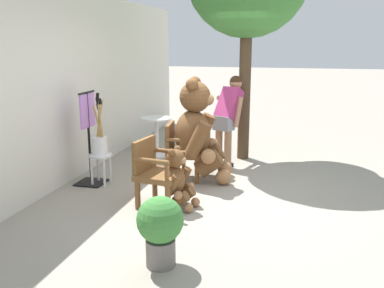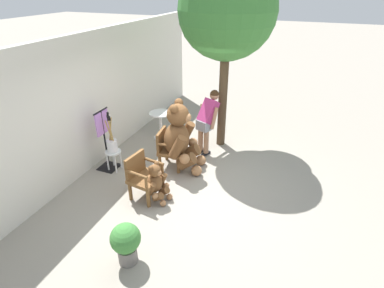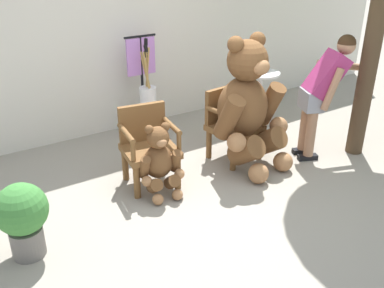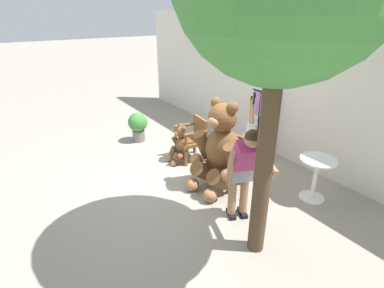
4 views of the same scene
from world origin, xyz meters
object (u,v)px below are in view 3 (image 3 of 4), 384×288
(potted_plant, at_px, (22,216))
(white_stool, at_px, (149,113))
(teddy_bear_small, at_px, (160,161))
(round_side_table, at_px, (260,90))
(wooden_chair_left, at_px, (148,144))
(brush_bucket, at_px, (148,92))
(clothing_display_stand, at_px, (142,84))
(wooden_chair_right, at_px, (232,122))
(teddy_bear_large, at_px, (248,105))
(person_visitor, at_px, (323,87))

(potted_plant, bearing_deg, white_stool, 38.48)
(teddy_bear_small, xyz_separation_m, white_stool, (0.58, 1.34, -0.03))
(teddy_bear_small, distance_m, round_side_table, 2.53)
(wooden_chair_left, bearing_deg, round_side_table, 19.04)
(brush_bucket, height_order, clothing_display_stand, clothing_display_stand)
(wooden_chair_right, distance_m, teddy_bear_small, 1.19)
(teddy_bear_large, xyz_separation_m, person_visitor, (0.89, -0.30, 0.14))
(brush_bucket, relative_size, round_side_table, 1.24)
(clothing_display_stand, bearing_deg, wooden_chair_right, -64.86)
(wooden_chair_left, bearing_deg, person_visitor, -15.36)
(wooden_chair_right, relative_size, brush_bucket, 0.96)
(white_stool, bearing_deg, wooden_chair_right, -61.21)
(white_stool, xyz_separation_m, round_side_table, (1.72, -0.27, 0.09))
(person_visitor, relative_size, clothing_display_stand, 1.10)
(teddy_bear_large, height_order, person_visitor, teddy_bear_large)
(teddy_bear_small, relative_size, potted_plant, 1.15)
(person_visitor, bearing_deg, wooden_chair_left, 164.64)
(teddy_bear_large, bearing_deg, clothing_display_stand, 111.75)
(teddy_bear_large, relative_size, clothing_display_stand, 1.14)
(wooden_chair_left, bearing_deg, wooden_chair_right, 0.01)
(white_stool, bearing_deg, teddy_bear_small, -113.26)
(white_stool, bearing_deg, wooden_chair_left, -117.96)
(teddy_bear_large, bearing_deg, potted_plant, -173.87)
(wooden_chair_right, xyz_separation_m, teddy_bear_small, (-1.16, -0.28, -0.08))
(teddy_bear_large, xyz_separation_m, white_stool, (-0.60, 1.32, -0.40))
(teddy_bear_small, relative_size, person_visitor, 0.52)
(brush_bucket, bearing_deg, person_visitor, -47.41)
(brush_bucket, bearing_deg, wooden_chair_left, -117.98)
(person_visitor, height_order, potted_plant, person_visitor)
(wooden_chair_left, distance_m, person_visitor, 2.17)
(wooden_chair_right, distance_m, round_side_table, 1.38)
(round_side_table, bearing_deg, clothing_display_stand, 165.60)
(wooden_chair_left, height_order, round_side_table, wooden_chair_left)
(round_side_table, bearing_deg, brush_bucket, 171.17)
(wooden_chair_left, xyz_separation_m, clothing_display_stand, (0.57, 1.23, 0.26))
(teddy_bear_large, distance_m, white_stool, 1.50)
(potted_plant, distance_m, clothing_display_stand, 2.70)
(teddy_bear_large, bearing_deg, wooden_chair_right, 94.12)
(wooden_chair_left, xyz_separation_m, round_side_table, (2.28, 0.79, -0.01))
(round_side_table, distance_m, clothing_display_stand, 1.79)
(teddy_bear_small, height_order, person_visitor, person_visitor)
(white_stool, xyz_separation_m, potted_plant, (-2.01, -1.60, 0.04))
(teddy_bear_large, relative_size, person_visitor, 1.03)
(wooden_chair_left, height_order, teddy_bear_small, wooden_chair_left)
(person_visitor, bearing_deg, white_stool, 132.54)
(white_stool, relative_size, round_side_table, 0.64)
(person_visitor, bearing_deg, teddy_bear_small, 172.29)
(person_visitor, distance_m, clothing_display_stand, 2.33)
(teddy_bear_small, bearing_deg, teddy_bear_large, 0.94)
(wooden_chair_right, distance_m, teddy_bear_large, 0.40)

